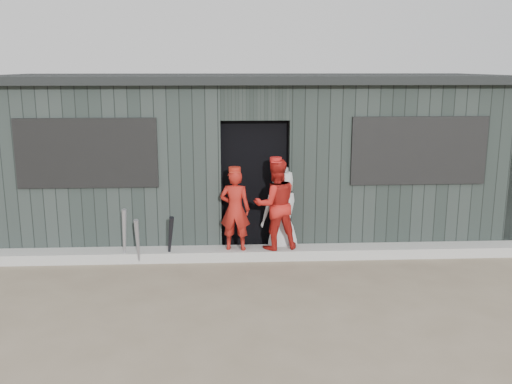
{
  "coord_description": "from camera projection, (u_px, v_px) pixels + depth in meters",
  "views": [
    {
      "loc": [
        -0.41,
        -6.14,
        2.77
      ],
      "look_at": [
        0.0,
        1.8,
        1.0
      ],
      "focal_mm": 40.0,
      "sensor_mm": 36.0,
      "label": 1
    }
  ],
  "objects": [
    {
      "name": "dugout",
      "position": [
        251.0,
        154.0,
        9.75
      ],
      "size": [
        8.3,
        3.3,
        2.62
      ],
      "color": "black",
      "rests_on": "ground"
    },
    {
      "name": "bat_left",
      "position": [
        124.0,
        236.0,
        8.05
      ],
      "size": [
        0.14,
        0.21,
        0.82
      ],
      "primitive_type": "cone",
      "rotation": [
        0.17,
        0.0,
        0.39
      ],
      "color": "#9B9BA3",
      "rests_on": "ground"
    },
    {
      "name": "curb",
      "position": [
        256.0,
        253.0,
        8.37
      ],
      "size": [
        8.0,
        0.36,
        0.15
      ],
      "primitive_type": "cube",
      "color": "#9D9D98",
      "rests_on": "ground"
    },
    {
      "name": "player_red_right",
      "position": [
        276.0,
        204.0,
        8.22
      ],
      "size": [
        0.73,
        0.62,
        1.32
      ],
      "primitive_type": "imported",
      "rotation": [
        0.0,
        0.0,
        3.35
      ],
      "color": "#AD1B15",
      "rests_on": "curb"
    },
    {
      "name": "bat_mid",
      "position": [
        138.0,
        242.0,
        8.0
      ],
      "size": [
        0.07,
        0.22,
        0.69
      ],
      "primitive_type": "cone",
      "rotation": [
        0.22,
        0.0,
        0.02
      ],
      "color": "gray",
      "rests_on": "ground"
    },
    {
      "name": "ground",
      "position": [
        264.0,
        310.0,
        6.61
      ],
      "size": [
        80.0,
        80.0,
        0.0
      ],
      "primitive_type": "plane",
      "color": "#6C5D4A",
      "rests_on": "ground"
    },
    {
      "name": "bat_right",
      "position": [
        170.0,
        239.0,
        8.11
      ],
      "size": [
        0.17,
        0.26,
        0.7
      ],
      "primitive_type": "cone",
      "rotation": [
        0.27,
        0.0,
        0.44
      ],
      "color": "black",
      "rests_on": "ground"
    },
    {
      "name": "player_red_left",
      "position": [
        235.0,
        210.0,
        8.18
      ],
      "size": [
        0.47,
        0.35,
        1.19
      ],
      "primitive_type": "imported",
      "rotation": [
        0.0,
        0.0,
        2.98
      ],
      "color": "maroon",
      "rests_on": "curb"
    },
    {
      "name": "player_grey_back",
      "position": [
        282.0,
        212.0,
        8.49
      ],
      "size": [
        0.7,
        0.54,
        1.28
      ],
      "primitive_type": "imported",
      "rotation": [
        0.0,
        0.0,
        3.38
      ],
      "color": "#B4B4B4",
      "rests_on": "ground"
    }
  ]
}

